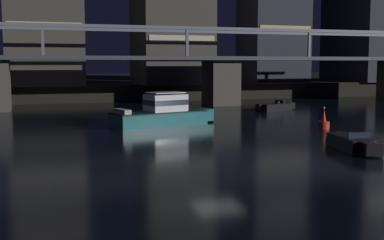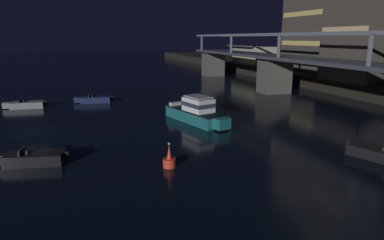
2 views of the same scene
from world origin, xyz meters
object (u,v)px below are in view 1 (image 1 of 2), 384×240
at_px(speedboat_mid_left, 354,143).
at_px(channel_buoy, 324,123).
at_px(speedboat_near_right, 275,107).
at_px(river_bridge, 114,72).
at_px(cabin_cruiser_near_left, 163,113).

relative_size(speedboat_mid_left, channel_buoy, 2.97).
xyz_separation_m(speedboat_near_right, channel_buoy, (-3.46, -15.09, 0.06)).
xyz_separation_m(speedboat_near_right, speedboat_mid_left, (-7.10, -24.18, 0.00)).
bearing_deg(river_bridge, channel_buoy, -62.30).
distance_m(speedboat_near_right, speedboat_mid_left, 25.20).
bearing_deg(speedboat_near_right, channel_buoy, -102.91).
height_order(speedboat_near_right, channel_buoy, channel_buoy).
bearing_deg(river_bridge, cabin_cruiser_near_left, -86.51).
bearing_deg(speedboat_near_right, cabin_cruiser_near_left, -148.97).
height_order(river_bridge, cabin_cruiser_near_left, river_bridge).
xyz_separation_m(river_bridge, channel_buoy, (12.73, -24.24, -3.73)).
height_order(cabin_cruiser_near_left, speedboat_near_right, cabin_cruiser_near_left).
bearing_deg(cabin_cruiser_near_left, river_bridge, 93.49).
height_order(river_bridge, channel_buoy, river_bridge).
distance_m(river_bridge, speedboat_near_right, 18.98).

